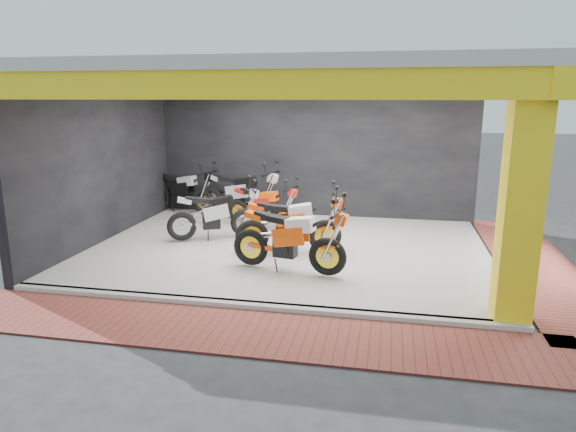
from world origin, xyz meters
TOP-DOWN VIEW (x-y plane):
  - ground at (0.00, 0.00)m, footprint 80.00×80.00m
  - showroom_floor at (0.00, 2.00)m, footprint 8.00×6.00m
  - showroom_ceiling at (0.00, 2.00)m, footprint 8.40×6.40m
  - back_wall at (0.00, 5.10)m, footprint 8.20×0.20m
  - left_wall at (-4.10, 2.00)m, footprint 0.20×6.20m
  - corner_column at (3.75, -0.75)m, footprint 0.50×0.50m
  - header_beam_front at (0.00, -1.00)m, footprint 8.40×0.30m
  - header_beam_right at (4.00, 2.00)m, footprint 0.30×6.40m
  - floor_kerb at (0.00, -1.02)m, footprint 8.00×0.20m
  - paver_front at (0.00, -1.80)m, footprint 9.00×1.40m
  - paver_right at (4.80, 2.00)m, footprint 1.40×7.00m
  - moto_hero at (1.00, 0.35)m, footprint 2.38×1.26m
  - moto_row_a at (0.79, 1.70)m, footprint 2.34×1.27m
  - moto_row_b at (-1.10, 2.54)m, footprint 2.23×1.63m
  - moto_row_c at (-0.35, 3.28)m, footprint 2.09×1.25m
  - moto_row_d at (-1.04, 4.09)m, footprint 2.53×1.44m
  - moto_row_e at (-2.80, 4.50)m, footprint 2.34×1.36m

SIDE VIEW (x-z plane):
  - ground at x=0.00m, z-range 0.00..0.00m
  - paver_front at x=0.00m, z-range 0.00..0.03m
  - paver_right at x=4.80m, z-range 0.00..0.03m
  - showroom_floor at x=0.00m, z-range 0.00..0.10m
  - floor_kerb at x=0.00m, z-range 0.00..0.10m
  - moto_row_c at x=-0.35m, z-range 0.10..1.30m
  - moto_row_b at x=-1.10m, z-range 0.10..1.38m
  - moto_row_e at x=-2.80m, z-range 0.10..1.45m
  - moto_row_a at x=0.79m, z-range 0.10..1.46m
  - moto_hero at x=1.00m, z-range 0.10..1.48m
  - moto_row_d at x=-1.04m, z-range 0.10..1.56m
  - back_wall at x=0.00m, z-range 0.00..3.50m
  - left_wall at x=-4.10m, z-range 0.00..3.50m
  - corner_column at x=3.75m, z-range 0.00..3.50m
  - header_beam_front at x=0.00m, z-range 3.10..3.50m
  - header_beam_right at x=4.00m, z-range 3.10..3.50m
  - showroom_ceiling at x=0.00m, z-range 3.50..3.70m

